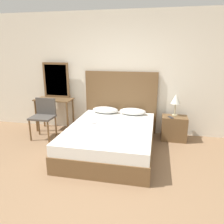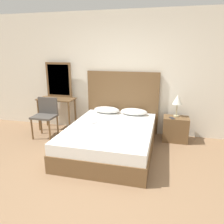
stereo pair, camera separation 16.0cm
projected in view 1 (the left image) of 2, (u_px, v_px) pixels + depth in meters
ground_plane at (97, 193)px, 2.99m from camera, size 16.00×16.00×0.00m
wall_back at (125, 74)px, 4.93m from camera, size 10.00×0.06×2.70m
bed at (111, 139)px, 4.16m from camera, size 1.57×2.11×0.50m
headboard at (121, 102)px, 5.05m from camera, size 1.65×0.05×1.41m
pillow_left at (105, 110)px, 4.93m from camera, size 0.59×0.31×0.14m
pillow_right at (133, 111)px, 4.81m from camera, size 0.59×0.31×0.14m
phone_on_bed at (94, 123)px, 4.25m from camera, size 0.14×0.16×0.01m
nightstand at (174, 128)px, 4.67m from camera, size 0.52×0.36×0.52m
table_lamp at (176, 100)px, 4.57m from camera, size 0.20×0.20×0.46m
phone_on_nightstand at (171, 117)px, 4.53m from camera, size 0.12×0.17×0.01m
vanity_desk at (54, 105)px, 5.15m from camera, size 0.87×0.43×0.77m
vanity_mirror at (56, 80)px, 5.17m from camera, size 0.64×0.03×0.83m
chair at (44, 114)px, 4.74m from camera, size 0.48×0.42×0.87m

